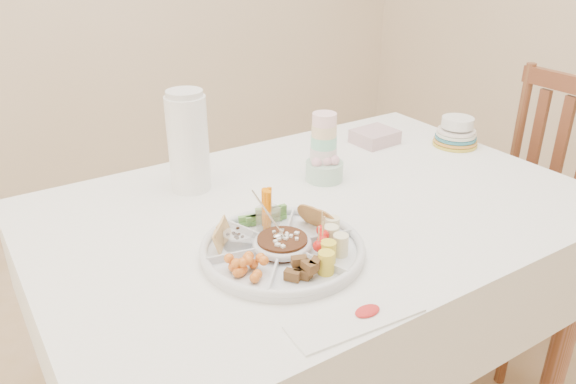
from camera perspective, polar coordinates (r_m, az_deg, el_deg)
dining_table at (r=1.76m, az=2.72°, el=-12.31°), size 1.52×1.02×0.76m
chair at (r=2.14m, az=22.10°, el=-2.84°), size 0.43×0.43×1.02m
party_tray at (r=1.31m, az=-0.57°, el=-5.58°), size 0.45×0.45×0.04m
bean_dip at (r=1.31m, az=-0.57°, el=-5.30°), size 0.14×0.14×0.04m
tortillas at (r=1.39m, az=2.82°, el=-2.66°), size 0.12×0.12×0.06m
carrot_cucumber at (r=1.40m, az=-2.45°, el=-1.55°), size 0.14×0.14×0.11m
pita_raisins at (r=1.33m, az=-6.13°, el=-4.30°), size 0.12×0.12×0.05m
cherries at (r=1.23m, az=-4.47°, el=-7.48°), size 0.12×0.12×0.04m
granola_chunks at (r=1.21m, az=1.62°, el=-8.02°), size 0.11×0.11×0.04m
banana_tomato at (r=1.28m, az=5.17°, el=-4.63°), size 0.14×0.14×0.10m
cup_stack at (r=1.68m, az=3.65°, el=4.91°), size 0.10×0.10×0.22m
thermos at (r=1.62m, az=-10.13°, el=5.21°), size 0.14×0.14×0.30m
flower_bowl at (r=1.69m, az=3.72°, el=2.60°), size 0.12×0.12×0.09m
napkin_stack at (r=2.01m, az=8.81°, el=5.57°), size 0.15×0.13×0.05m
plate_stack at (r=2.04m, az=16.73°, el=5.87°), size 0.19×0.19×0.10m
placemat at (r=1.14m, az=6.87°, el=-12.65°), size 0.29×0.11×0.01m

